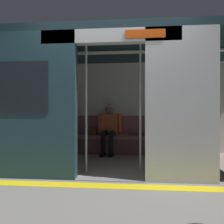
{
  "coord_description": "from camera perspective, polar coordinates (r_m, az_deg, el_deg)",
  "views": [
    {
      "loc": [
        -0.39,
        3.6,
        1.01
      ],
      "look_at": [
        0.1,
        -1.26,
        0.99
      ],
      "focal_mm": 39.82,
      "sensor_mm": 36.0,
      "label": 1
    }
  ],
  "objects": [
    {
      "name": "book",
      "position": [
        5.91,
        2.83,
        -5.16
      ],
      "size": [
        0.19,
        0.25,
        0.03
      ],
      "primitive_type": "cube",
      "rotation": [
        0.0,
        0.0,
        -0.21
      ],
      "color": "gold",
      "rests_on": "bench_seat"
    },
    {
      "name": "handbag",
      "position": [
        6.04,
        -4.81,
        -4.37
      ],
      "size": [
        0.26,
        0.15,
        0.17
      ],
      "color": "brown",
      "rests_on": "bench_seat"
    },
    {
      "name": "platform_edge_strip",
      "position": [
        3.47,
        -1.0,
        -16.6
      ],
      "size": [
        8.0,
        0.24,
        0.01
      ],
      "primitive_type": "cube",
      "color": "yellow",
      "rests_on": "ground_plane"
    },
    {
      "name": "bench_seat",
      "position": [
        5.89,
        1.93,
        -6.31
      ],
      "size": [
        3.0,
        0.44,
        0.44
      ],
      "color": "#935156",
      "rests_on": "ground_plane"
    },
    {
      "name": "grab_pole_far",
      "position": [
        4.18,
        6.53,
        1.31
      ],
      "size": [
        0.04,
        0.04,
        2.17
      ],
      "primitive_type": "cylinder",
      "color": "silver",
      "rests_on": "ground_plane"
    },
    {
      "name": "person_seated",
      "position": [
        5.83,
        -0.6,
        -3.17
      ],
      "size": [
        0.55,
        0.69,
        1.17
      ],
      "color": "#CC5933",
      "rests_on": "ground_plane"
    },
    {
      "name": "grab_pole_door",
      "position": [
        4.13,
        -5.94,
        1.32
      ],
      "size": [
        0.04,
        0.04,
        2.17
      ],
      "primitive_type": "cylinder",
      "color": "silver",
      "rests_on": "ground_plane"
    },
    {
      "name": "train_car",
      "position": [
        4.86,
        0.28,
        6.41
      ],
      "size": [
        6.4,
        2.75,
        2.31
      ],
      "color": "#ADAFB5",
      "rests_on": "ground_plane"
    },
    {
      "name": "ground_plane",
      "position": [
        3.76,
        -0.44,
        -15.33
      ],
      "size": [
        60.0,
        60.0,
        0.0
      ],
      "primitive_type": "plane",
      "color": "gray"
    }
  ]
}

